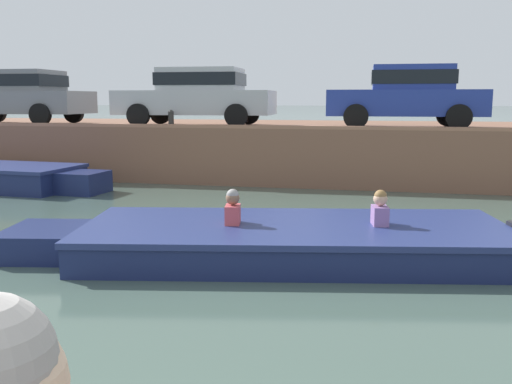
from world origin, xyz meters
TOP-DOWN VIEW (x-y plane):
  - ground_plane at (0.00, 6.28)m, footprint 400.00×400.00m
  - far_quay_wall at (0.00, 15.56)m, footprint 60.00×6.00m
  - far_wall_coping at (0.00, 12.68)m, footprint 60.00×0.24m
  - motorboat_passing at (0.22, 6.43)m, footprint 7.12×3.34m
  - car_leftmost_grey at (-8.87, 13.91)m, footprint 4.30×2.09m
  - car_left_inner_silver at (-3.34, 13.92)m, footprint 4.32×2.10m
  - car_centre_blue at (2.19, 13.91)m, footprint 3.89×2.09m
  - mooring_bollard_mid at (-3.70, 12.81)m, footprint 0.15×0.15m

SIDE VIEW (x-z plane):
  - ground_plane at x=0.00m, z-range 0.00..0.00m
  - motorboat_passing at x=0.22m, z-range -0.24..0.71m
  - far_quay_wall at x=0.00m, z-range 0.00..1.45m
  - far_wall_coping at x=0.00m, z-range 1.45..1.53m
  - mooring_bollard_mid at x=-3.70m, z-range 1.46..1.91m
  - car_centre_blue at x=2.19m, z-range 1.52..3.06m
  - car_left_inner_silver at x=-3.34m, z-range 1.52..3.06m
  - car_leftmost_grey at x=-8.87m, z-range 1.52..3.06m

